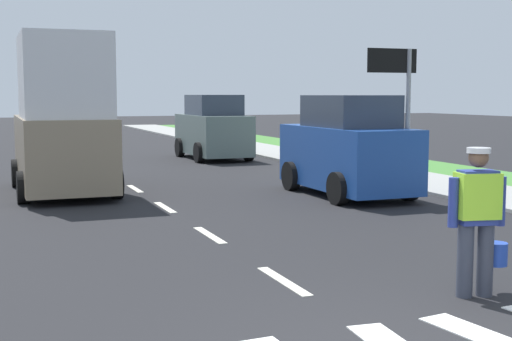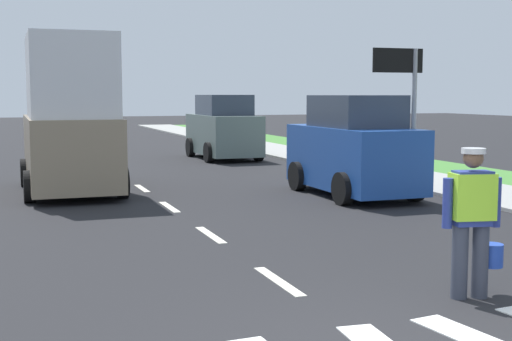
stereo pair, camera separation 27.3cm
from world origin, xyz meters
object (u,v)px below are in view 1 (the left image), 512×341
car_parked_far (213,129)px  car_parked_curbside (348,149)px  lane_direction_sign (398,87)px  road_worker (478,214)px  delivery_truck (63,123)px

car_parked_far → car_parked_curbside: 9.72m
lane_direction_sign → car_parked_curbside: size_ratio=0.83×
road_worker → car_parked_curbside: size_ratio=0.43×
lane_direction_sign → car_parked_far: lane_direction_sign is taller
delivery_truck → car_parked_far: 9.27m
lane_direction_sign → car_parked_far: bearing=93.3°
car_parked_far → car_parked_curbside: size_ratio=1.03×
road_worker → car_parked_far: bearing=82.1°
car_parked_far → car_parked_curbside: bearing=-89.6°
delivery_truck → car_parked_far: size_ratio=1.16×
road_worker → delivery_truck: (-3.42, 10.15, 0.68)m
road_worker → lane_direction_sign: bearing=64.9°
car_parked_far → car_parked_curbside: (0.07, -9.72, -0.00)m
lane_direction_sign → car_parked_curbside: 1.87m
lane_direction_sign → delivery_truck: size_ratio=0.70×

